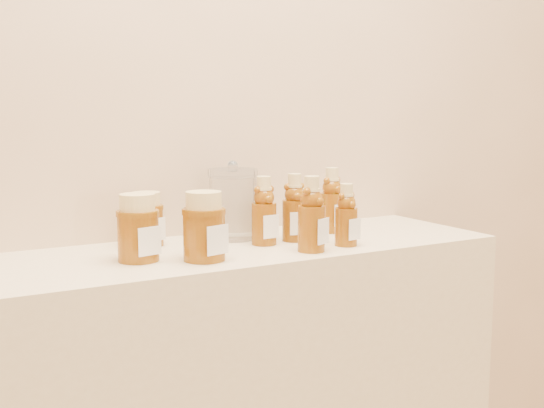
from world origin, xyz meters
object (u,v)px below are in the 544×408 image
bear_bottle_back_left (264,206)px  glass_canister (233,201)px  honey_jar_left (138,228)px  bear_bottle_front_left (311,209)px

bear_bottle_back_left → glass_canister: bearing=102.5°
honey_jar_left → glass_canister: (0.29, 0.13, 0.02)m
bear_bottle_back_left → bear_bottle_front_left: 0.13m
bear_bottle_back_left → bear_bottle_front_left: bear_bottle_front_left is taller
bear_bottle_back_left → glass_canister: glass_canister is taller
bear_bottle_back_left → honey_jar_left: 0.32m
bear_bottle_front_left → glass_canister: bear_bottle_front_left is taller
bear_bottle_back_left → honey_jar_left: bearing=-179.8°
bear_bottle_back_left → honey_jar_left: (-0.32, -0.03, -0.02)m
bear_bottle_front_left → honey_jar_left: (-0.37, 0.10, -0.03)m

